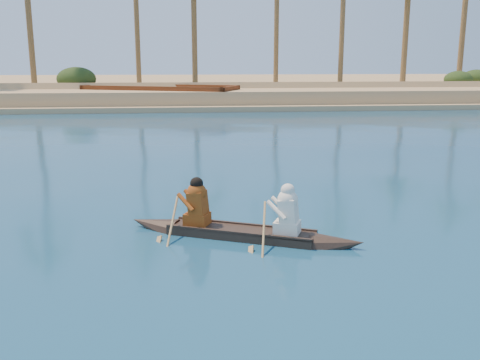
{
  "coord_description": "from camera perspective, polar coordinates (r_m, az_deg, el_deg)",
  "views": [
    {
      "loc": [
        -8.46,
        -13.87,
        3.35
      ],
      "look_at": [
        -7.24,
        -2.52,
        0.81
      ],
      "focal_mm": 40.0,
      "sensor_mm": 36.0,
      "label": 1
    }
  ],
  "objects": [
    {
      "name": "barge_mid",
      "position": [
        40.99,
        -8.48,
        8.64
      ],
      "size": [
        11.93,
        7.98,
        1.89
      ],
      "rotation": [
        0.0,
        0.0,
        -0.41
      ],
      "color": "maroon",
      "rests_on": "ground"
    },
    {
      "name": "canoe",
      "position": [
        10.4,
        0.1,
        -4.8
      ],
      "size": [
        4.57,
        2.51,
        1.3
      ],
      "rotation": [
        0.0,
        0.0,
        -0.42
      ],
      "color": "#33231C",
      "rests_on": "ground"
    },
    {
      "name": "sandy_embankment",
      "position": [
        61.41,
        1.81,
        9.9
      ],
      "size": [
        150.0,
        51.0,
        1.5
      ],
      "color": "tan",
      "rests_on": "ground"
    },
    {
      "name": "palm_grove",
      "position": [
        49.81,
        3.85,
        17.87
      ],
      "size": [
        110.0,
        14.0,
        16.0
      ],
      "primitive_type": null,
      "color": "#37551E",
      "rests_on": "ground"
    },
    {
      "name": "shrub_cluster",
      "position": [
        46.2,
        4.48,
        9.83
      ],
      "size": [
        100.0,
        6.0,
        2.4
      ],
      "primitive_type": null,
      "color": "#1C3212",
      "rests_on": "ground"
    }
  ]
}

